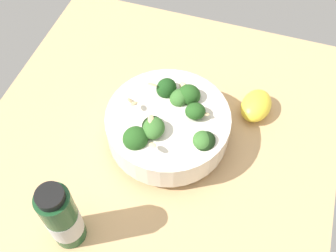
% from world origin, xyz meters
% --- Properties ---
extents(ground_plane, '(0.63, 0.63, 0.04)m').
position_xyz_m(ground_plane, '(0.00, 0.00, -0.02)').
color(ground_plane, tan).
extents(bowl_of_broccoli, '(0.21, 0.21, 0.10)m').
position_xyz_m(bowl_of_broccoli, '(-0.02, 0.02, 0.05)').
color(bowl_of_broccoli, silver).
rests_on(bowl_of_broccoli, ground_plane).
extents(lemon_wedge, '(0.07, 0.08, 0.04)m').
position_xyz_m(lemon_wedge, '(-0.15, -0.09, 0.02)').
color(lemon_wedge, yellow).
rests_on(lemon_wedge, ground_plane).
extents(bottle_tall, '(0.05, 0.05, 0.14)m').
position_xyz_m(bottle_tall, '(0.07, 0.23, 0.06)').
color(bottle_tall, '#194723').
rests_on(bottle_tall, ground_plane).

